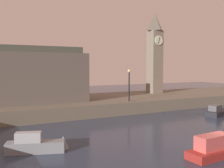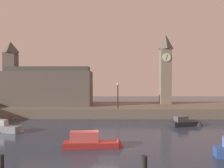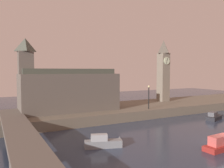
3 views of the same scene
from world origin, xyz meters
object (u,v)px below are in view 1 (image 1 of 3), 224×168
Objects in this scene: parliament_hall at (16,74)px; boat_barge_dark at (220,112)px; boat_dinghy_red at (224,147)px; clock_tower at (155,52)px; boat_cruiser_grey at (39,145)px; streetlamp at (129,81)px.

parliament_hall is 24.57m from boat_barge_dark.
parliament_hall reaches higher than boat_dinghy_red.
parliament_hall is (-21.43, -2.12, -3.17)m from clock_tower.
parliament_hall is at bearing 88.84° from boat_cruiser_grey.
streetlamp is 16.65m from boat_cruiser_grey.
boat_cruiser_grey is (-21.72, -16.57, -7.55)m from clock_tower.
boat_dinghy_red is 1.19× the size of boat_barge_dark.
boat_dinghy_red is (-2.17, -15.89, -3.47)m from streetlamp.
streetlamp is 11.45m from boat_barge_dark.
clock_tower is 11.77m from streetlamp.
clock_tower is 26.22m from boat_dinghy_red.
clock_tower is 28.34m from boat_cruiser_grey.
boat_barge_dark is (9.02, -6.09, -3.53)m from streetlamp.
streetlamp is 0.70× the size of boat_dinghy_red.
boat_barge_dark is (0.25, -12.78, -7.64)m from clock_tower.
streetlamp reaches higher than boat_dinghy_red.
boat_dinghy_red is at bearing -138.81° from boat_barge_dark.
clock_tower is 2.69× the size of boat_barge_dark.
boat_cruiser_grey is 12.34m from boat_dinghy_red.
parliament_hall is 3.87× the size of streetlamp.
parliament_hall is at bearing 117.12° from boat_dinghy_red.
streetlamp is at bearing 82.21° from boat_dinghy_red.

